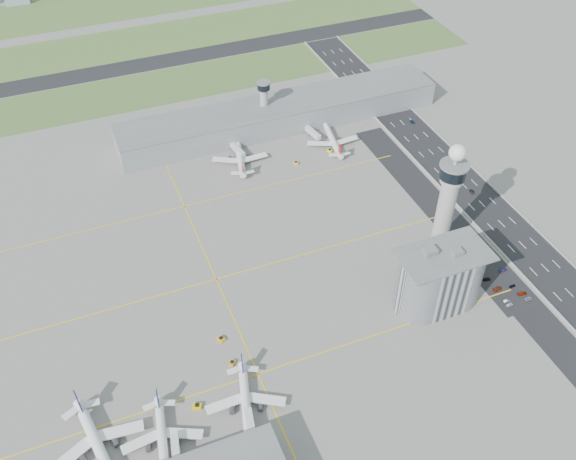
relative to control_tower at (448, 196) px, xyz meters
name	(u,v)px	position (x,y,z in m)	size (l,w,h in m)	color
ground	(315,299)	(-72.00, -8.00, -35.04)	(1000.00, 1000.00, 0.00)	gray
grass_strip_0	(162,87)	(-92.00, 217.00, -35.00)	(480.00, 50.00, 0.08)	#506F34
grass_strip_1	(139,42)	(-92.00, 292.00, -35.00)	(480.00, 60.00, 0.08)	#4B6B32
grass_strip_2	(120,4)	(-92.00, 372.00, -35.00)	(480.00, 70.00, 0.08)	#476A32
runway	(150,64)	(-92.00, 254.00, -34.98)	(480.00, 22.00, 0.10)	black
highway	(515,238)	(43.00, -8.00, -34.99)	(28.00, 500.00, 0.10)	black
barrier_left	(493,244)	(29.00, -8.00, -34.44)	(0.60, 500.00, 1.20)	#9E9E99
barrier_right	(537,230)	(57.00, -8.00, -34.44)	(0.60, 500.00, 1.20)	#9E9E99
landside_road	(487,263)	(18.00, -18.00, -35.00)	(18.00, 260.00, 0.08)	black
parking_lot	(497,280)	(16.00, -30.00, -34.99)	(20.00, 44.00, 0.10)	black
taxiway_line_h_0	(258,374)	(-112.00, -38.00, -35.04)	(260.00, 0.60, 0.01)	yellow
taxiway_line_h_1	(216,279)	(-112.00, 22.00, -35.04)	(260.00, 0.60, 0.01)	yellow
taxiway_line_h_2	(184,207)	(-112.00, 82.00, -35.04)	(260.00, 0.60, 0.01)	yellow
taxiway_line_v	(216,279)	(-112.00, 22.00, -35.04)	(0.60, 260.00, 0.01)	yellow
control_tower	(448,196)	(0.00, 0.00, 0.00)	(14.00, 14.00, 64.50)	#ADAAA5
secondary_tower	(264,101)	(-42.00, 142.00, -16.24)	(8.60, 8.60, 31.90)	#ADAAA5
admin_building	(439,278)	(-20.01, -30.00, -19.74)	(42.00, 24.00, 33.50)	#B2B2B7
terminal_pier	(280,114)	(-32.00, 140.00, -27.14)	(210.00, 32.00, 15.80)	gray
airplane_near_a	(96,442)	(-180.91, -48.37, -28.77)	(44.81, 38.09, 12.55)	white
airplane_near_b	(162,437)	(-157.41, -55.11, -29.73)	(37.96, 32.27, 10.63)	white
airplane_near_c	(246,401)	(-122.24, -52.02, -29.54)	(39.26, 33.37, 10.99)	white
airplane_far_a	(240,153)	(-69.29, 111.63, -29.45)	(39.95, 33.96, 11.19)	white
airplane_far_b	(333,137)	(-9.86, 106.97, -29.60)	(38.87, 33.04, 10.88)	white
jet_bridge_near_2	(254,443)	(-125.00, -69.00, -32.19)	(14.00, 3.00, 5.70)	silver
jet_bridge_far_0	(232,146)	(-70.00, 124.00, -32.19)	(14.00, 3.00, 5.70)	silver
jet_bridge_far_1	(307,129)	(-20.00, 124.00, -32.19)	(14.00, 3.00, 5.70)	silver
tug_0	(115,430)	(-173.49, -42.41, -34.14)	(2.14, 3.12, 1.81)	yellow
tug_1	(197,406)	(-140.55, -44.08, -33.99)	(2.48, 3.61, 2.10)	#FCC602
tug_2	(232,363)	(-120.60, -28.98, -34.13)	(2.16, 3.14, 1.82)	orange
tug_3	(221,339)	(-121.16, -14.84, -34.05)	(2.34, 3.40, 1.97)	#FB9C0B
tug_4	(296,163)	(-39.11, 95.86, -34.19)	(2.00, 2.91, 1.69)	gold
tug_5	(330,150)	(-14.79, 99.78, -34.09)	(2.25, 3.28, 1.91)	yellow
car_lot_0	(510,305)	(11.24, -45.98, -34.42)	(1.46, 3.63, 1.24)	silver
car_lot_1	(507,301)	(11.66, -43.44, -34.45)	(1.25, 3.60, 1.19)	gray
car_lot_2	(497,289)	(11.84, -35.43, -34.38)	(2.19, 4.74, 1.32)	maroon
car_lot_3	(487,279)	(11.05, -27.96, -34.47)	(1.61, 3.95, 1.15)	black
car_lot_4	(478,266)	(12.08, -18.92, -34.47)	(1.35, 3.37, 1.15)	navy
car_lot_5	(470,261)	(10.40, -14.29, -34.46)	(1.22, 3.51, 1.16)	white
car_lot_6	(528,299)	(21.96, -46.14, -34.50)	(1.81, 3.92, 1.09)	#9295A3
car_lot_7	(522,293)	(21.17, -42.37, -34.38)	(1.84, 4.53, 1.32)	maroon
car_lot_8	(512,286)	(19.88, -36.50, -34.46)	(1.36, 3.38, 1.15)	black
car_lot_9	(503,270)	(22.08, -25.98, -34.41)	(1.33, 3.81, 1.26)	#1F1952
car_lot_10	(490,261)	(20.17, -17.99, -34.46)	(1.92, 4.17, 1.16)	silver
car_lot_11	(485,252)	(21.64, -11.36, -34.41)	(1.77, 4.36, 1.27)	gray
car_hw_1	(472,192)	(43.46, 32.87, -34.43)	(1.30, 3.73, 1.23)	black
car_hw_2	(412,122)	(49.07, 109.51, -34.48)	(1.87, 4.06, 1.13)	navy
car_hw_4	(350,80)	(35.35, 173.99, -34.42)	(1.46, 3.64, 1.24)	slate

